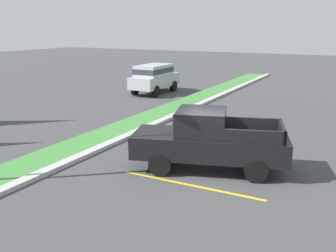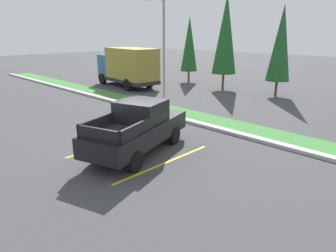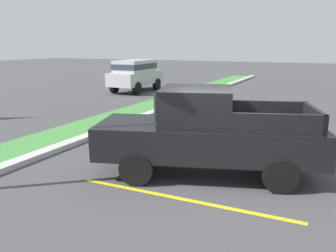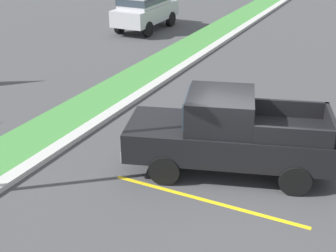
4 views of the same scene
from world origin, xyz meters
name	(u,v)px [view 2 (image 2 of 4)]	position (x,y,z in m)	size (l,w,h in m)	color
ground_plane	(126,151)	(0.00, 0.00, 0.00)	(120.00, 120.00, 0.00)	#424244
parking_line_near	(116,143)	(-1.11, 0.31, 0.00)	(0.12, 4.80, 0.01)	yellow
parking_line_far	(165,163)	(1.99, 0.31, 0.00)	(0.12, 4.80, 0.01)	yellow
curb_strip	(202,124)	(0.00, 5.00, 0.07)	(56.00, 0.40, 0.15)	#B2B2AD
grass_median	(214,121)	(0.00, 6.10, 0.03)	(56.00, 1.80, 0.06)	#42843D
pickup_truck_main	(138,128)	(0.43, 0.36, 1.04)	(3.38, 5.55, 2.10)	black
cargo_truck_distant	(128,66)	(-12.11, 9.65, 1.85)	(6.99, 3.07, 3.40)	black
street_light	(162,48)	(-3.71, 5.74, 3.82)	(0.24, 1.49, 6.56)	gray
cypress_tree_leftmost	(189,44)	(-9.98, 15.46, 3.60)	(1.59, 1.59, 6.12)	brown
cypress_tree_left_inner	(226,35)	(-5.26, 14.47, 4.51)	(1.99, 1.99, 7.66)	brown
cypress_tree_center	(281,43)	(-0.75, 14.97, 3.91)	(1.73, 1.73, 6.65)	brown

